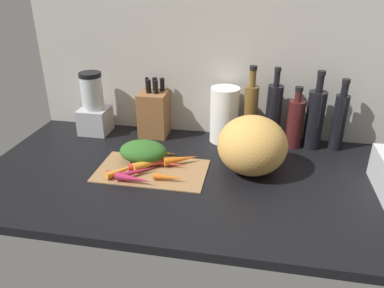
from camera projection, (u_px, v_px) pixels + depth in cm
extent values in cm
cube|color=black|center=(218.00, 179.00, 131.88)|extent=(170.00, 80.00, 3.00)
cube|color=#BCB7AD|center=(232.00, 65.00, 152.40)|extent=(170.00, 3.00, 60.00)
cube|color=#997047|center=(152.00, 170.00, 133.78)|extent=(39.22, 23.04, 0.80)
cone|color=#B2264C|center=(137.00, 172.00, 129.62)|extent=(12.33, 10.54, 2.34)
cone|color=orange|center=(169.00, 177.00, 126.13)|extent=(10.96, 2.44, 2.25)
cone|color=red|center=(121.00, 175.00, 127.67)|extent=(11.11, 3.19, 2.05)
cone|color=red|center=(167.00, 164.00, 135.15)|extent=(15.39, 2.33, 2.03)
cone|color=orange|center=(181.00, 159.00, 137.09)|extent=(12.95, 9.54, 3.21)
cone|color=orange|center=(125.00, 169.00, 131.10)|extent=(11.15, 13.12, 2.36)
cone|color=#B2264C|center=(134.00, 179.00, 124.70)|extent=(13.09, 4.49, 2.91)
cone|color=red|center=(150.00, 164.00, 133.79)|extent=(15.08, 10.01, 2.87)
cone|color=orange|center=(155.00, 162.00, 135.12)|extent=(15.06, 13.94, 3.32)
cone|color=orange|center=(161.00, 153.00, 141.34)|extent=(11.03, 3.87, 3.34)
ellipsoid|color=#2D6023|center=(143.00, 151.00, 138.18)|extent=(17.69, 13.61, 7.48)
ellipsoid|color=gold|center=(252.00, 145.00, 129.40)|extent=(24.34, 24.15, 20.73)
cube|color=brown|center=(155.00, 113.00, 160.33)|extent=(11.71, 14.47, 18.97)
cylinder|color=black|center=(147.00, 84.00, 157.06)|extent=(1.50, 1.50, 5.50)
cylinder|color=black|center=(148.00, 86.00, 153.73)|extent=(2.14, 2.14, 5.50)
cylinder|color=black|center=(155.00, 84.00, 156.89)|extent=(2.01, 2.01, 5.50)
cylinder|color=black|center=(156.00, 87.00, 152.86)|extent=(1.79, 1.79, 5.50)
cylinder|color=black|center=(162.00, 85.00, 156.18)|extent=(1.94, 1.94, 5.50)
cube|color=#B2B2B7|center=(95.00, 120.00, 163.17)|extent=(12.25, 12.25, 11.06)
cylinder|color=silver|center=(92.00, 93.00, 157.75)|extent=(9.19, 9.19, 14.00)
cylinder|color=black|center=(90.00, 75.00, 154.34)|extent=(9.37, 9.37, 1.80)
cylinder|color=white|center=(224.00, 115.00, 152.67)|extent=(11.76, 11.76, 22.95)
cylinder|color=brown|center=(250.00, 116.00, 150.25)|extent=(5.78, 5.78, 24.23)
cylinder|color=brown|center=(253.00, 78.00, 143.59)|extent=(2.56, 2.56, 6.57)
cylinder|color=black|center=(253.00, 68.00, 141.83)|extent=(2.95, 2.95, 1.60)
cylinder|color=black|center=(273.00, 115.00, 150.06)|extent=(6.20, 6.20, 24.55)
cylinder|color=black|center=(277.00, 79.00, 143.53)|extent=(2.27, 2.27, 5.68)
cylinder|color=black|center=(278.00, 69.00, 141.96)|extent=(2.61, 2.61, 1.60)
cylinder|color=#471919|center=(295.00, 124.00, 148.27)|extent=(6.34, 6.34, 19.36)
cylinder|color=#471919|center=(298.00, 96.00, 143.19)|extent=(2.66, 2.66, 4.17)
cylinder|color=black|center=(299.00, 89.00, 141.94)|extent=(3.06, 3.06, 1.60)
cylinder|color=black|center=(315.00, 120.00, 147.00)|extent=(7.02, 7.02, 23.33)
cylinder|color=black|center=(320.00, 83.00, 140.55)|extent=(2.68, 2.68, 6.52)
cylinder|color=black|center=(322.00, 73.00, 138.80)|extent=(3.09, 3.09, 1.60)
cylinder|color=black|center=(339.00, 123.00, 145.89)|extent=(5.36, 5.36, 22.29)
cylinder|color=black|center=(345.00, 89.00, 140.04)|extent=(2.66, 2.66, 4.79)
cylinder|color=black|center=(346.00, 81.00, 138.66)|extent=(3.06, 3.06, 1.60)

